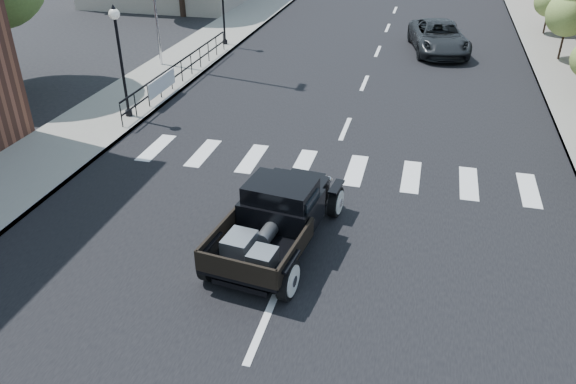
# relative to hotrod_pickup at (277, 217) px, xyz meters

# --- Properties ---
(ground) EXTENTS (120.00, 120.00, 0.00)m
(ground) POSITION_rel_hotrod_pickup_xyz_m (0.43, 0.26, -0.81)
(ground) COLOR black
(ground) RESTS_ON ground
(road) EXTENTS (14.00, 80.00, 0.02)m
(road) POSITION_rel_hotrod_pickup_xyz_m (0.43, 15.26, -0.80)
(road) COLOR black
(road) RESTS_ON ground
(road_markings) EXTENTS (12.00, 60.00, 0.06)m
(road_markings) POSITION_rel_hotrod_pickup_xyz_m (0.43, 10.26, -0.81)
(road_markings) COLOR silver
(road_markings) RESTS_ON ground
(sidewalk_left) EXTENTS (3.00, 80.00, 0.15)m
(sidewalk_left) POSITION_rel_hotrod_pickup_xyz_m (-8.07, 15.26, -0.73)
(sidewalk_left) COLOR gray
(sidewalk_left) RESTS_ON ground
(sidewalk_right) EXTENTS (3.00, 80.00, 0.15)m
(sidewalk_right) POSITION_rel_hotrod_pickup_xyz_m (8.93, 15.26, -0.73)
(sidewalk_right) COLOR gray
(sidewalk_right) RESTS_ON ground
(railing) EXTENTS (0.08, 10.00, 1.00)m
(railing) POSITION_rel_hotrod_pickup_xyz_m (-6.87, 10.26, -0.16)
(railing) COLOR black
(railing) RESTS_ON sidewalk_left
(banner) EXTENTS (0.04, 2.20, 0.60)m
(banner) POSITION_rel_hotrod_pickup_xyz_m (-6.79, 8.26, -0.36)
(banner) COLOR silver
(banner) RESTS_ON sidewalk_left
(lamp_post_b) EXTENTS (0.36, 0.36, 3.82)m
(lamp_post_b) POSITION_rel_hotrod_pickup_xyz_m (-7.17, 6.26, 1.25)
(lamp_post_b) COLOR black
(lamp_post_b) RESTS_ON sidewalk_left
(lamp_post_c) EXTENTS (0.36, 0.36, 3.82)m
(lamp_post_c) POSITION_rel_hotrod_pickup_xyz_m (-7.17, 16.26, 1.25)
(lamp_post_c) COLOR black
(lamp_post_c) RESTS_ON sidewalk_left
(small_tree_d) EXTENTS (1.97, 1.97, 3.29)m
(small_tree_d) POSITION_rel_hotrod_pickup_xyz_m (8.73, 17.54, 0.99)
(small_tree_d) COLOR olive
(small_tree_d) RESTS_ON sidewalk_right
(small_tree_e) EXTENTS (1.63, 1.63, 2.71)m
(small_tree_e) POSITION_rel_hotrod_pickup_xyz_m (8.73, 22.54, 0.70)
(small_tree_e) COLOR olive
(small_tree_e) RESTS_ON sidewalk_right
(hotrod_pickup) EXTENTS (2.73, 4.89, 1.62)m
(hotrod_pickup) POSITION_rel_hotrod_pickup_xyz_m (0.00, 0.00, 0.00)
(hotrod_pickup) COLOR black
(hotrod_pickup) RESTS_ON ground
(second_car) EXTENTS (3.35, 5.56, 1.44)m
(second_car) POSITION_rel_hotrod_pickup_xyz_m (3.25, 17.90, -0.09)
(second_car) COLOR black
(second_car) RESTS_ON ground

